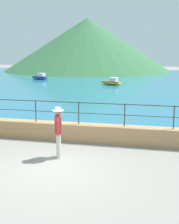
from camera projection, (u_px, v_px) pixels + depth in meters
name	position (u px, v px, depth m)	size (l,w,h in m)	color
ground_plane	(52.00, 171.00, 9.15)	(120.00, 120.00, 0.00)	gray
promenade_wall	(79.00, 132.00, 12.13)	(20.00, 0.56, 0.70)	tan
railing	(79.00, 109.00, 11.93)	(18.44, 0.04, 0.90)	#383330
lake_water	(130.00, 82.00, 33.81)	(64.00, 44.32, 0.06)	#236B89
hill_main	(87.00, 45.00, 52.77)	(29.07, 29.07, 9.06)	#33663D
person_walking	(58.00, 130.00, 10.10)	(0.38, 0.55, 1.75)	beige
boat_0	(40.00, 77.00, 36.93)	(2.45, 1.46, 0.76)	#2D4C9E
boat_4	(112.00, 82.00, 31.09)	(2.47, 1.66, 0.76)	gold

